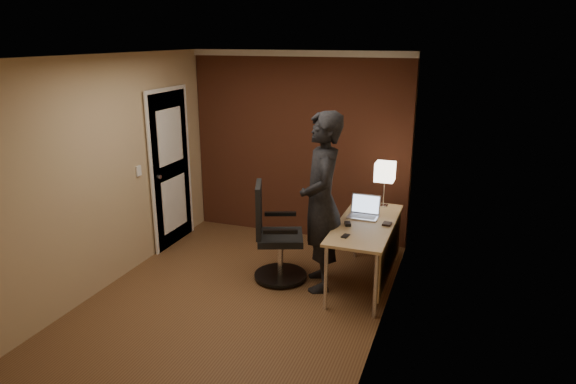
# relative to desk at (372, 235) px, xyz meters

# --- Properties ---
(room) EXTENTS (4.00, 4.00, 4.00)m
(room) POSITION_rel_desk_xyz_m (-1.53, 0.79, 0.77)
(room) COLOR brown
(room) RESTS_ON ground
(desk) EXTENTS (0.60, 1.50, 0.73)m
(desk) POSITION_rel_desk_xyz_m (0.00, 0.00, 0.00)
(desk) COLOR tan
(desk) RESTS_ON ground
(desk_lamp) EXTENTS (0.22, 0.22, 0.54)m
(desk_lamp) POSITION_rel_desk_xyz_m (0.00, 0.63, 0.55)
(desk_lamp) COLOR silver
(desk_lamp) RESTS_ON desk
(laptop) EXTENTS (0.34, 0.27, 0.23)m
(laptop) POSITION_rel_desk_xyz_m (-0.14, 0.21, 0.19)
(laptop) COLOR silver
(laptop) RESTS_ON desk
(mouse) EXTENTS (0.09, 0.12, 0.03)m
(mouse) POSITION_rel_desk_xyz_m (-0.24, -0.15, 0.14)
(mouse) COLOR black
(mouse) RESTS_ON desk
(phone) EXTENTS (0.08, 0.12, 0.01)m
(phone) POSITION_rel_desk_xyz_m (-0.19, -0.46, 0.13)
(phone) COLOR black
(phone) RESTS_ON desk
(wallet) EXTENTS (0.10, 0.12, 0.02)m
(wallet) POSITION_rel_desk_xyz_m (0.15, 0.01, 0.14)
(wallet) COLOR black
(wallet) RESTS_ON desk
(office_chair) EXTENTS (0.65, 0.70, 1.11)m
(office_chair) POSITION_rel_desk_xyz_m (-1.06, -0.22, -0.11)
(office_chair) COLOR black
(office_chair) RESTS_ON ground
(person) EXTENTS (0.69, 0.83, 1.95)m
(person) POSITION_rel_desk_xyz_m (-0.52, -0.20, 0.37)
(person) COLOR black
(person) RESTS_ON ground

